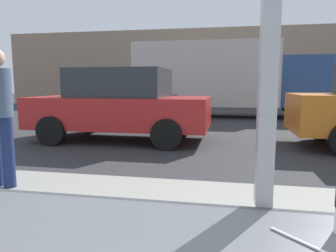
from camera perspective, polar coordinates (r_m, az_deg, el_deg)
The scene contains 6 objects.
ground_plane at distance 9.01m, azimuth 11.54°, elevation -1.04°, with size 60.00×60.00×0.00m, color #2D2D30.
sidewalk_strip at distance 2.82m, azimuth 12.72°, elevation -19.64°, with size 16.00×2.80×0.11m, color gray.
building_facade_far at distance 19.24m, azimuth 11.46°, elevation 10.20°, with size 28.00×1.20×4.48m, color gray.
loose_straw at distance 0.84m, azimuth 23.40°, elevation -18.81°, with size 0.01×0.01×0.19m, color white.
parked_car_red at distance 7.55m, azimuth -8.43°, elevation 3.90°, with size 4.11×2.05×1.68m.
box_truck at distance 13.10m, azimuth 9.95°, elevation 8.74°, with size 7.34×2.44×2.93m.
Camera 1 is at (-0.11, -0.91, 1.34)m, focal length 33.92 mm.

